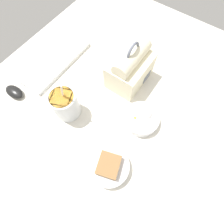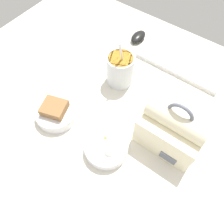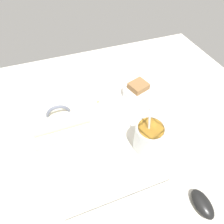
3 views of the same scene
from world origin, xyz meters
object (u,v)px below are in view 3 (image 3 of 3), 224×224
at_px(lunch_bag, 65,130).
at_px(bento_bowl_snacks, 93,103).
at_px(bento_bowl_sandwich, 138,91).
at_px(soup_cup, 148,137).
at_px(computer_mouse, 202,204).

xyz_separation_m(lunch_bag, bento_bowl_snacks, (-0.14, -0.14, -0.06)).
relative_size(lunch_bag, bento_bowl_sandwich, 1.46).
height_order(bento_bowl_sandwich, bento_bowl_snacks, bento_bowl_sandwich).
xyz_separation_m(bento_bowl_sandwich, bento_bowl_snacks, (0.21, -0.00, -0.00)).
distance_m(soup_cup, bento_bowl_sandwich, 0.27).
bearing_deg(lunch_bag, computer_mouse, 133.61).
relative_size(lunch_bag, computer_mouse, 2.38).
distance_m(bento_bowl_snacks, computer_mouse, 0.53).
relative_size(soup_cup, bento_bowl_sandwich, 1.43).
bearing_deg(bento_bowl_sandwich, computer_mouse, 88.00).
distance_m(lunch_bag, computer_mouse, 0.49).
bearing_deg(computer_mouse, soup_cup, -74.20).
distance_m(bento_bowl_sandwich, bento_bowl_snacks, 0.21).
distance_m(lunch_bag, bento_bowl_snacks, 0.21).
relative_size(lunch_bag, soup_cup, 1.02).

